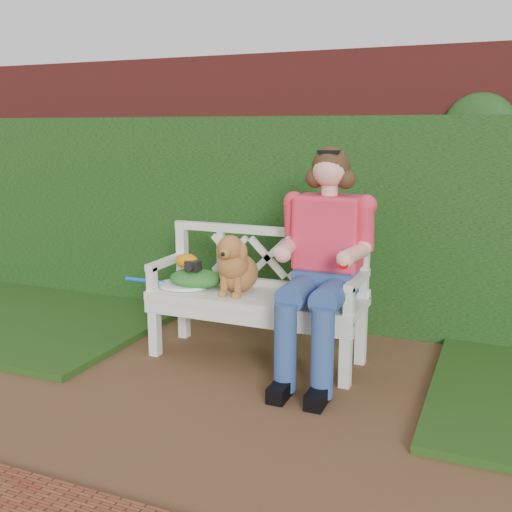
% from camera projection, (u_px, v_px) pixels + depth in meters
% --- Properties ---
extents(ground, '(60.00, 60.00, 0.00)m').
position_uv_depth(ground, '(222.00, 407.00, 3.52)').
color(ground, brown).
extents(brick_wall, '(10.00, 0.30, 2.20)m').
position_uv_depth(brick_wall, '(320.00, 190.00, 5.00)').
color(brick_wall, maroon).
rests_on(brick_wall, ground).
extents(ivy_hedge, '(10.00, 0.18, 1.70)m').
position_uv_depth(ivy_hedge, '(312.00, 223.00, 4.86)').
color(ivy_hedge, '#2F6323').
rests_on(ivy_hedge, ground).
extents(grass_left, '(2.60, 2.00, 0.05)m').
position_uv_depth(grass_left, '(21.00, 313.00, 5.24)').
color(grass_left, '#193411').
rests_on(grass_left, ground).
extents(garden_bench, '(1.64, 0.78, 0.48)m').
position_uv_depth(garden_bench, '(256.00, 327.00, 4.21)').
color(garden_bench, white).
rests_on(garden_bench, ground).
extents(seated_woman, '(0.79, 0.96, 1.52)m').
position_uv_depth(seated_woman, '(325.00, 262.00, 3.89)').
color(seated_woman, '#CA254F').
rests_on(seated_woman, ground).
extents(dog, '(0.33, 0.42, 0.43)m').
position_uv_depth(dog, '(237.00, 263.00, 4.15)').
color(dog, '#A06C32').
rests_on(dog, garden_bench).
extents(tennis_racket, '(0.76, 0.49, 0.03)m').
position_uv_depth(tennis_racket, '(179.00, 285.00, 4.34)').
color(tennis_racket, white).
rests_on(tennis_racket, garden_bench).
extents(green_bag, '(0.46, 0.40, 0.13)m').
position_uv_depth(green_bag, '(196.00, 278.00, 4.33)').
color(green_bag, '#23762E').
rests_on(green_bag, garden_bench).
extents(camera_item, '(0.10, 0.08, 0.07)m').
position_uv_depth(camera_item, '(193.00, 266.00, 4.27)').
color(camera_item, black).
rests_on(camera_item, green_bag).
extents(baseball_glove, '(0.18, 0.14, 0.11)m').
position_uv_depth(baseball_glove, '(187.00, 261.00, 4.33)').
color(baseball_glove, orange).
rests_on(baseball_glove, green_bag).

